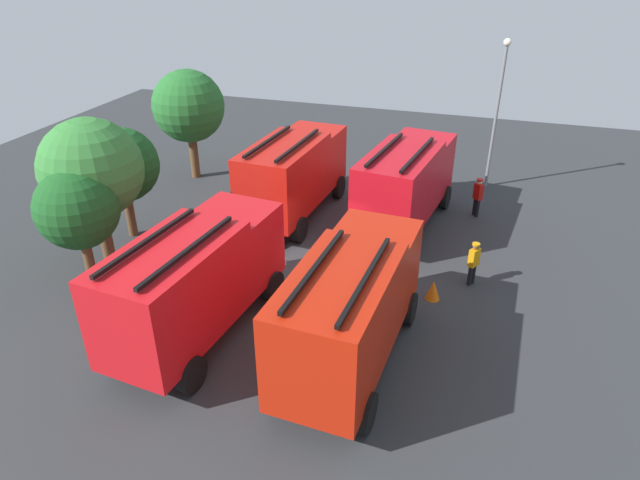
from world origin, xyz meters
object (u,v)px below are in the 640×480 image
object	(u,v)px
traffic_cone_2	(433,290)
lamppost	(498,105)
fire_truck_3	(294,172)
tree_2	(121,165)
fire_truck_2	(196,277)
fire_truck_0	(351,304)
firefighter_1	(427,171)
tree_1	(92,170)
firefighter_0	(478,195)
traffic_cone_0	(256,194)
firefighter_2	(331,162)
tree_0	(77,209)
traffic_cone_1	(315,273)
tree_3	(189,107)
firefighter_3	(297,150)
firefighter_4	(474,261)
fire_truck_1	(406,181)

from	to	relation	value
traffic_cone_2	lamppost	world-z (taller)	lamppost
fire_truck_3	lamppost	size ratio (longest dim) A/B	1.00
tree_2	lamppost	bearing A→B (deg)	-54.31
fire_truck_2	fire_truck_3	bearing A→B (deg)	6.74
fire_truck_0	firefighter_1	size ratio (longest dim) A/B	4.20
tree_1	firefighter_0	bearing A→B (deg)	-57.23
traffic_cone_0	tree_1	bearing A→B (deg)	156.24
fire_truck_2	firefighter_2	bearing A→B (deg)	4.84
fire_truck_0	fire_truck_2	bearing A→B (deg)	94.10
firefighter_0	tree_2	world-z (taller)	tree_2
firefighter_2	tree_0	world-z (taller)	tree_0
fire_truck_3	traffic_cone_1	distance (m)	6.07
tree_3	traffic_cone_1	distance (m)	12.79
firefighter_3	traffic_cone_0	size ratio (longest dim) A/B	2.78
firefighter_0	firefighter_4	world-z (taller)	firefighter_0
tree_0	traffic_cone_0	distance (m)	9.54
fire_truck_1	firefighter_3	size ratio (longest dim) A/B	4.45
firefighter_0	firefighter_1	bearing A→B (deg)	-84.36
traffic_cone_2	tree_0	bearing A→B (deg)	102.82
tree_3	firefighter_2	bearing A→B (deg)	-75.70
traffic_cone_2	fire_truck_2	bearing A→B (deg)	121.89
fire_truck_1	traffic_cone_2	xyz separation A→B (m)	(-5.37, -2.04, -1.78)
tree_3	traffic_cone_1	size ratio (longest dim) A/B	7.88
firefighter_2	firefighter_4	world-z (taller)	firefighter_2
tree_0	fire_truck_3	bearing A→B (deg)	-33.95
tree_2	traffic_cone_2	distance (m)	13.37
firefighter_1	firefighter_2	xyz separation A→B (m)	(-0.32, 4.99, -0.00)
firefighter_1	tree_2	world-z (taller)	tree_2
tree_1	firefighter_3	bearing A→B (deg)	-16.04
traffic_cone_1	lamppost	bearing A→B (deg)	-26.07
tree_3	traffic_cone_1	world-z (taller)	tree_3
fire_truck_0	firefighter_3	world-z (taller)	fire_truck_0
firefighter_0	tree_0	xyz separation A→B (m)	(-10.21, 13.19, 2.00)
fire_truck_0	firefighter_1	distance (m)	14.14
fire_truck_3	traffic_cone_1	size ratio (longest dim) A/B	10.21
fire_truck_0	fire_truck_1	bearing A→B (deg)	3.92
tree_1	fire_truck_1	bearing A→B (deg)	-57.67
firefighter_0	tree_1	size ratio (longest dim) A/B	0.31
fire_truck_2	firefighter_0	distance (m)	14.12
fire_truck_2	firefighter_1	distance (m)	15.12
firefighter_4	fire_truck_3	bearing A→B (deg)	7.33
firefighter_3	firefighter_4	distance (m)	13.97
fire_truck_3	traffic_cone_0	world-z (taller)	fire_truck_3
fire_truck_3	firefighter_4	xyz separation A→B (m)	(-3.52, -8.24, -1.19)
tree_1	traffic_cone_1	distance (m)	9.03
firefighter_2	tree_2	world-z (taller)	tree_2
tree_2	firefighter_1	bearing A→B (deg)	-51.85
tree_0	firefighter_3	bearing A→B (deg)	-12.99
fire_truck_2	firefighter_2	size ratio (longest dim) A/B	4.26
tree_2	tree_3	bearing A→B (deg)	5.86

